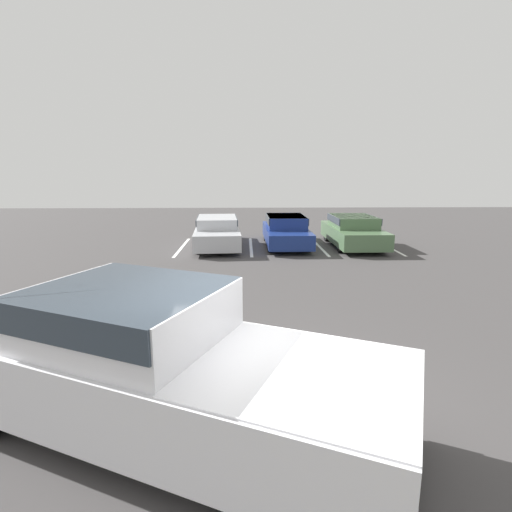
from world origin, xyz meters
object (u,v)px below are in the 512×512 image
object	(u,v)px
pickup_truck	(152,362)
parked_sedan_a	(217,231)
parked_sedan_b	(286,230)
parked_sedan_c	(353,230)

from	to	relation	value
pickup_truck	parked_sedan_a	xyz separation A→B (m)	(-0.04, 12.15, -0.21)
parked_sedan_a	pickup_truck	bearing A→B (deg)	-3.39
pickup_truck	parked_sedan_b	bearing A→B (deg)	101.37
pickup_truck	parked_sedan_c	size ratio (longest dim) A/B	1.41
pickup_truck	parked_sedan_b	world-z (taller)	pickup_truck
pickup_truck	parked_sedan_c	world-z (taller)	pickup_truck
pickup_truck	parked_sedan_a	world-z (taller)	pickup_truck
parked_sedan_b	parked_sedan_a	bearing A→B (deg)	-88.31
parked_sedan_c	pickup_truck	bearing A→B (deg)	-25.32
parked_sedan_c	parked_sedan_a	bearing A→B (deg)	-91.35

